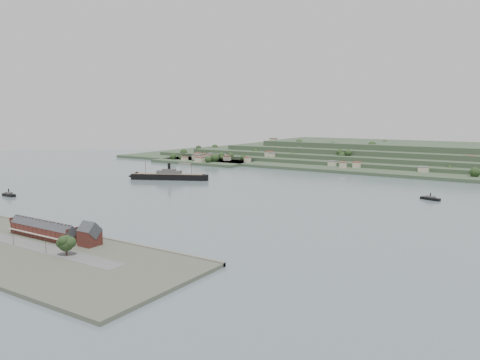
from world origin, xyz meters
The scene contains 10 objects.
ground centered at (0.00, 0.00, 0.00)m, with size 1400.00×1400.00×0.00m, color slate.
near_shore centered at (0.00, -186.75, 1.01)m, with size 220.00×80.00×2.60m.
terrace_row centered at (-10.00, -168.02, 6.84)m, with size 55.60×9.80×11.07m.
gabled_building centered at (27.50, -164.00, 8.19)m, with size 10.40×10.18×14.09m.
far_peninsula centered at (27.91, 393.10, 11.88)m, with size 760.00×309.00×30.00m.
steamship centered at (-123.82, 69.76, 4.26)m, with size 90.04×48.98×23.09m.
tugboat centered at (-172.14, -92.00, 1.74)m, with size 15.85×4.25×7.13m.
ferry_west centered at (-240.92, 225.00, 1.69)m, with size 19.27×8.29×7.00m.
ferry_east centered at (159.86, 100.24, 1.56)m, with size 17.89×9.51×6.46m.
fig_tree centered at (32.44, -183.55, 8.78)m, with size 9.95×8.61×11.10m.
Camera 1 is at (238.52, -334.42, 76.47)m, focal length 35.00 mm.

